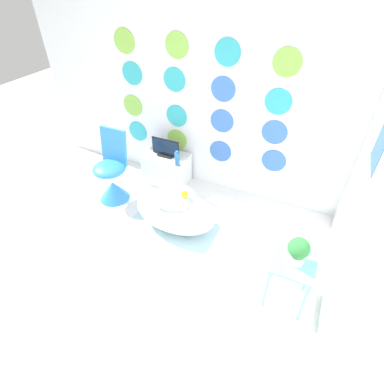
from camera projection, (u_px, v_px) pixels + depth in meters
ground_plane at (105, 301)px, 2.75m from camera, size 12.00×12.00×0.00m
wall_back_dotted at (200, 88)px, 3.45m from camera, size 4.61×0.05×2.60m
wall_right at (378, 173)px, 2.09m from camera, size 0.06×3.10×2.60m
rug at (168, 233)px, 3.42m from camera, size 1.02×0.77×0.01m
bathtub at (175, 211)px, 3.39m from camera, size 0.95×0.55×0.44m
rubber_duck at (185, 194)px, 3.20m from camera, size 0.08×0.09×0.10m
chair at (112, 179)px, 3.76m from camera, size 0.41×0.41×0.91m
tv_cabinet at (167, 169)px, 4.08m from camera, size 0.58×0.38×0.42m
tv at (166, 149)px, 3.89m from camera, size 0.39×0.12×0.24m
vase at (177, 159)px, 3.71m from camera, size 0.06×0.06×0.20m
side_table at (292, 269)px, 2.54m from camera, size 0.36×0.38×0.51m
potted_plant_left at (298, 250)px, 2.39m from camera, size 0.18×0.18×0.25m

